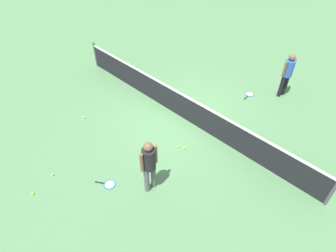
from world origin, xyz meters
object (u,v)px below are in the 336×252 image
at_px(player_far_side, 288,72).
at_px(tennis_ball_baseline, 33,194).
at_px(tennis_racket_near_player, 109,184).
at_px(tennis_racket_far_player, 249,95).
at_px(tennis_ball_by_net, 52,175).
at_px(tennis_ball_stray_left, 184,148).
at_px(tennis_ball_midcourt, 178,146).
at_px(player_near_side, 149,163).
at_px(tennis_ball_near_player, 84,117).

distance_m(player_far_side, tennis_ball_baseline, 9.13).
height_order(tennis_racket_near_player, tennis_racket_far_player, same).
bearing_deg(tennis_racket_near_player, tennis_ball_by_net, -146.60).
bearing_deg(tennis_ball_stray_left, tennis_ball_midcourt, -154.45).
relative_size(player_near_side, tennis_ball_midcourt, 25.76).
xyz_separation_m(tennis_racket_near_player, tennis_racket_far_player, (0.43, 6.31, 0.00)).
bearing_deg(player_near_side, tennis_racket_far_player, 94.74).
bearing_deg(tennis_racket_near_player, tennis_ball_near_player, 158.75).
height_order(player_near_side, player_far_side, same).
xyz_separation_m(tennis_racket_near_player, tennis_ball_by_net, (-1.38, -0.91, 0.02)).
distance_m(tennis_ball_by_net, tennis_ball_stray_left, 3.89).
bearing_deg(tennis_racket_near_player, tennis_ball_baseline, -126.35).
bearing_deg(tennis_ball_baseline, tennis_racket_near_player, 53.65).
relative_size(tennis_racket_near_player, tennis_ball_midcourt, 8.90).
height_order(tennis_racket_far_player, tennis_ball_stray_left, tennis_ball_stray_left).
distance_m(player_near_side, tennis_ball_by_net, 2.97).
height_order(player_near_side, tennis_ball_midcourt, player_near_side).
distance_m(player_far_side, tennis_ball_midcourt, 4.94).
distance_m(tennis_ball_near_player, tennis_ball_baseline, 3.21).
xyz_separation_m(player_near_side, tennis_ball_stray_left, (-0.34, 1.73, -0.98)).
xyz_separation_m(player_far_side, tennis_ball_near_player, (-4.16, -6.02, -0.98)).
relative_size(tennis_racket_near_player, tennis_ball_baseline, 8.90).
distance_m(player_far_side, tennis_racket_far_player, 1.55).
bearing_deg(player_near_side, player_far_side, 86.51).
bearing_deg(player_far_side, tennis_racket_near_player, -100.16).
bearing_deg(tennis_ball_by_net, tennis_ball_midcourt, 61.85).
relative_size(tennis_racket_near_player, tennis_racket_far_player, 0.99).
height_order(tennis_racket_far_player, tennis_ball_baseline, tennis_ball_baseline).
bearing_deg(player_far_side, tennis_ball_baseline, -105.69).
bearing_deg(tennis_ball_near_player, player_near_side, -5.78).
xyz_separation_m(player_far_side, tennis_ball_by_net, (-2.66, -8.05, -0.98)).
bearing_deg(tennis_ball_by_net, tennis_ball_baseline, -73.09).
xyz_separation_m(tennis_racket_near_player, tennis_ball_stray_left, (0.55, 2.47, 0.02)).
height_order(tennis_racket_far_player, tennis_ball_midcourt, tennis_ball_midcourt).
xyz_separation_m(player_near_side, tennis_racket_far_player, (-0.46, 5.57, -1.00)).
distance_m(tennis_racket_near_player, tennis_ball_near_player, 3.09).
bearing_deg(player_near_side, tennis_ball_by_net, -143.98).
xyz_separation_m(tennis_ball_baseline, tennis_ball_stray_left, (1.72, 4.06, 0.00)).
xyz_separation_m(player_near_side, tennis_ball_midcourt, (-0.51, 1.65, -0.98)).
distance_m(tennis_racket_far_player, tennis_ball_baseline, 8.07).
height_order(tennis_racket_near_player, tennis_ball_midcourt, tennis_ball_midcourt).
distance_m(player_far_side, tennis_ball_by_net, 8.54).
bearing_deg(tennis_ball_near_player, tennis_ball_baseline, -57.88).
bearing_deg(tennis_ball_baseline, tennis_ball_stray_left, 67.03).
bearing_deg(tennis_ball_baseline, tennis_ball_near_player, 122.12).
height_order(tennis_ball_near_player, tennis_ball_midcourt, same).
bearing_deg(tennis_racket_near_player, tennis_ball_midcourt, 80.93).
relative_size(tennis_racket_near_player, tennis_ball_stray_left, 8.90).
distance_m(player_near_side, tennis_racket_near_player, 1.53).
xyz_separation_m(tennis_ball_near_player, tennis_ball_baseline, (1.71, -2.72, 0.00)).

